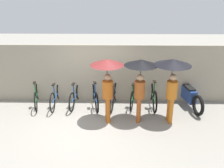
{
  "coord_description": "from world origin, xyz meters",
  "views": [
    {
      "loc": [
        0.74,
        -6.43,
        3.95
      ],
      "look_at": [
        0.61,
        0.95,
        1.0
      ],
      "focal_mm": 40.0,
      "sensor_mm": 36.0,
      "label": 1
    }
  ],
  "objects": [
    {
      "name": "pedestrian_leading",
      "position": [
        0.48,
        0.43,
        1.54
      ],
      "size": [
        0.99,
        0.99,
        1.96
      ],
      "rotation": [
        0.0,
        0.0,
        0.14
      ],
      "color": "#B25619",
      "rests_on": "ground"
    },
    {
      "name": "back_wall",
      "position": [
        0.0,
        1.86,
        1.03
      ],
      "size": [
        13.28,
        0.12,
        2.06
      ],
      "color": "gray",
      "rests_on": "ground"
    },
    {
      "name": "parked_bicycle_2",
      "position": [
        -0.67,
        1.48,
        0.35
      ],
      "size": [
        0.44,
        1.64,
        1.07
      ],
      "rotation": [
        0.0,
        0.0,
        1.48
      ],
      "color": "black",
      "rests_on": "ground"
    },
    {
      "name": "motorcycle",
      "position": [
        3.25,
        1.48,
        0.39
      ],
      "size": [
        0.66,
        2.09,
        0.91
      ],
      "rotation": [
        0.0,
        0.0,
        1.75
      ],
      "color": "black",
      "rests_on": "ground"
    },
    {
      "name": "ground_plane",
      "position": [
        0.0,
        0.0,
        0.0
      ],
      "size": [
        30.0,
        30.0,
        0.0
      ],
      "primitive_type": "plane",
      "color": "gray"
    },
    {
      "name": "parked_bicycle_6",
      "position": [
        2.03,
        1.48,
        0.39
      ],
      "size": [
        0.44,
        1.75,
        1.0
      ],
      "rotation": [
        0.0,
        0.0,
        1.57
      ],
      "color": "black",
      "rests_on": "ground"
    },
    {
      "name": "pedestrian_center",
      "position": [
        1.46,
        0.47,
        1.53
      ],
      "size": [
        0.99,
        0.99,
        1.94
      ],
      "rotation": [
        0.0,
        0.0,
        -0.15
      ],
      "color": "#9E4C1E",
      "rests_on": "ground"
    },
    {
      "name": "parked_bicycle_4",
      "position": [
        0.68,
        1.41,
        0.37
      ],
      "size": [
        0.44,
        1.65,
        1.04
      ],
      "rotation": [
        0.0,
        0.0,
        1.42
      ],
      "color": "black",
      "rests_on": "ground"
    },
    {
      "name": "pedestrian_trailing",
      "position": [
        2.38,
        0.45,
        1.58
      ],
      "size": [
        1.08,
        1.08,
        1.96
      ],
      "rotation": [
        0.0,
        0.0,
        0.1
      ],
      "color": "#C66B1E",
      "rests_on": "ground"
    },
    {
      "name": "parked_bicycle_3",
      "position": [
        -0.0,
        1.46,
        0.37
      ],
      "size": [
        0.55,
        1.75,
        1.1
      ],
      "rotation": [
        0.0,
        0.0,
        1.78
      ],
      "color": "black",
      "rests_on": "ground"
    },
    {
      "name": "parked_bicycle_1",
      "position": [
        -1.35,
        1.45,
        0.36
      ],
      "size": [
        0.44,
        1.76,
        1.06
      ],
      "rotation": [
        0.0,
        0.0,
        1.58
      ],
      "color": "black",
      "rests_on": "ground"
    },
    {
      "name": "parked_bicycle_5",
      "position": [
        1.35,
        1.51,
        0.37
      ],
      "size": [
        0.47,
        1.67,
        1.07
      ],
      "rotation": [
        0.0,
        0.0,
        1.39
      ],
      "color": "black",
      "rests_on": "ground"
    },
    {
      "name": "parked_bicycle_0",
      "position": [
        -2.03,
        1.45,
        0.36
      ],
      "size": [
        0.56,
        1.67,
        1.02
      ],
      "rotation": [
        0.0,
        0.0,
        1.81
      ],
      "color": "black",
      "rests_on": "ground"
    }
  ]
}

